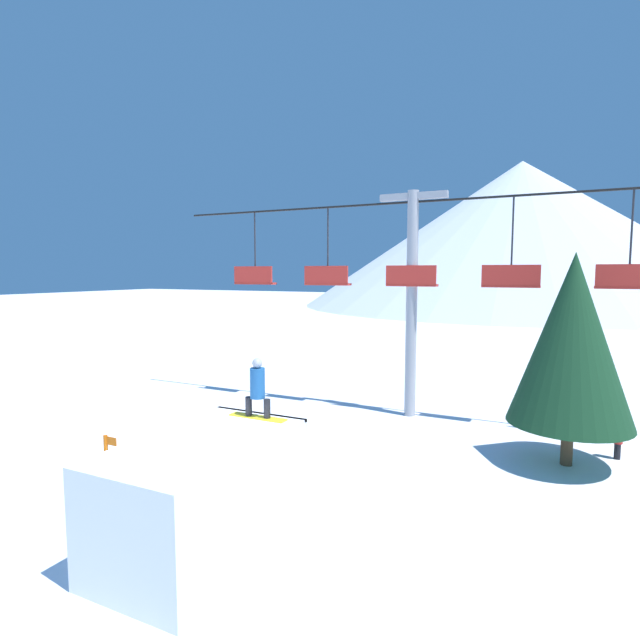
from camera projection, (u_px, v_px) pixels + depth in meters
ground_plane at (204, 541)px, 9.68m from camera, size 220.00×220.00×0.00m
mountain_ridge at (520, 234)px, 76.74m from camera, size 66.02×66.02×22.05m
snow_ramp at (204, 494)px, 9.34m from camera, size 2.29×4.05×2.11m
snowboarder at (258, 389)px, 10.56m from camera, size 1.32×0.32×1.29m
chairlift at (412, 284)px, 17.71m from camera, size 19.43×0.44×8.06m
pine_tree_near at (572, 339)px, 13.21m from camera, size 3.17×3.17×5.74m
trail_marker at (107, 459)px, 12.11m from camera, size 0.41×0.10×1.27m
distant_skier at (618, 436)px, 13.88m from camera, size 0.24×0.24×1.23m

